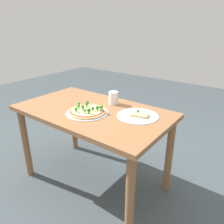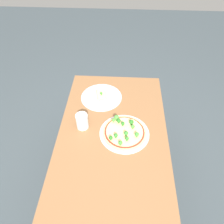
{
  "view_description": "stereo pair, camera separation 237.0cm",
  "coord_description": "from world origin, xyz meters",
  "px_view_note": "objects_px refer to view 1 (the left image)",
  "views": [
    {
      "loc": [
        -1.12,
        1.22,
        1.37
      ],
      "look_at": [
        -0.19,
        -0.01,
        0.74
      ],
      "focal_mm": 35.0,
      "sensor_mm": 36.0,
      "label": 1
    },
    {
      "loc": [
        0.89,
        0.05,
        1.86
      ],
      "look_at": [
        -0.19,
        -0.01,
        0.74
      ],
      "focal_mm": 35.0,
      "sensor_mm": 36.0,
      "label": 2
    }
  ],
  "objects_px": {
    "pizza_tray_slice": "(138,115)",
    "dining_table": "(93,121)",
    "pizza_tray_whole": "(87,111)",
    "drinking_cup": "(113,98)"
  },
  "relations": [
    {
      "from": "dining_table",
      "to": "drinking_cup",
      "type": "bearing_deg",
      "value": -106.07
    },
    {
      "from": "pizza_tray_whole",
      "to": "drinking_cup",
      "type": "bearing_deg",
      "value": -98.74
    },
    {
      "from": "pizza_tray_slice",
      "to": "dining_table",
      "type": "bearing_deg",
      "value": 16.27
    },
    {
      "from": "dining_table",
      "to": "drinking_cup",
      "type": "height_order",
      "value": "drinking_cup"
    },
    {
      "from": "pizza_tray_whole",
      "to": "drinking_cup",
      "type": "relative_size",
      "value": 3.0
    },
    {
      "from": "dining_table",
      "to": "pizza_tray_whole",
      "type": "bearing_deg",
      "value": 101.89
    },
    {
      "from": "pizza_tray_whole",
      "to": "pizza_tray_slice",
      "type": "distance_m",
      "value": 0.39
    },
    {
      "from": "dining_table",
      "to": "pizza_tray_slice",
      "type": "distance_m",
      "value": 0.4
    },
    {
      "from": "dining_table",
      "to": "pizza_tray_whole",
      "type": "xyz_separation_m",
      "value": [
        -0.02,
        0.08,
        0.12
      ]
    },
    {
      "from": "pizza_tray_slice",
      "to": "drinking_cup",
      "type": "xyz_separation_m",
      "value": [
        0.31,
        -0.1,
        0.05
      ]
    }
  ]
}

